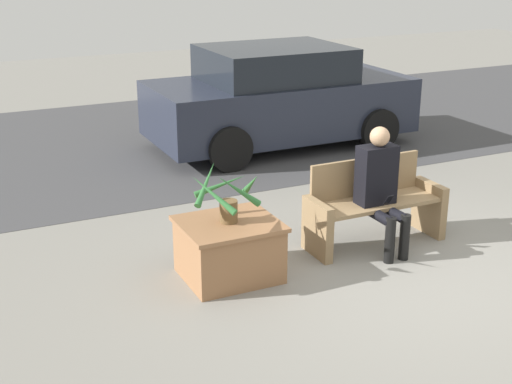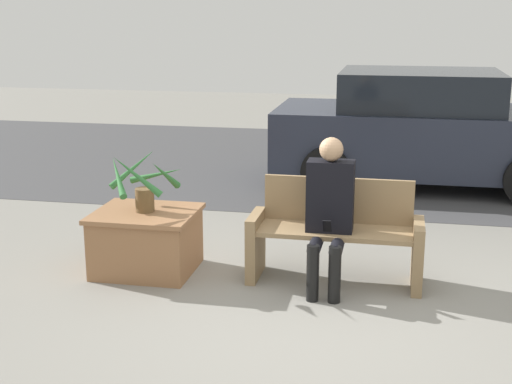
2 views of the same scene
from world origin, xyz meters
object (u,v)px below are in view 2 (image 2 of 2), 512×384
(bench, at_px, (336,234))
(potted_plant, at_px, (143,183))
(person_seated, at_px, (329,207))
(planter_box, at_px, (146,239))
(parked_car, at_px, (424,130))

(bench, height_order, potted_plant, potted_plant)
(person_seated, height_order, planter_box, person_seated)
(person_seated, height_order, potted_plant, person_seated)
(potted_plant, height_order, parked_car, parked_car)
(parked_car, bearing_deg, planter_box, -122.95)
(potted_plant, bearing_deg, planter_box, -19.90)
(planter_box, xyz_separation_m, parked_car, (2.54, 3.92, 0.45))
(person_seated, bearing_deg, bench, 74.31)
(person_seated, bearing_deg, parked_car, 77.50)
(planter_box, bearing_deg, bench, 3.72)
(bench, relative_size, planter_box, 1.65)
(bench, distance_m, planter_box, 1.72)
(bench, relative_size, potted_plant, 2.17)
(bench, distance_m, parked_car, 3.92)
(bench, relative_size, person_seated, 1.16)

